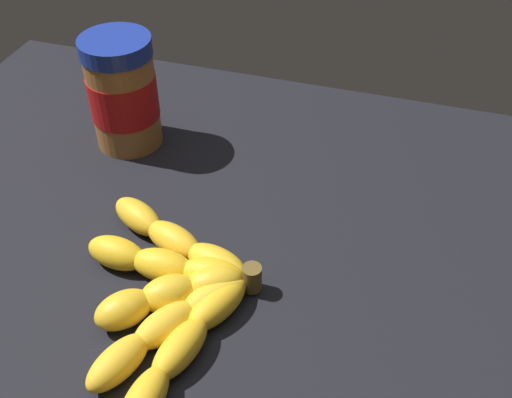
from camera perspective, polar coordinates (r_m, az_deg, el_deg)
The scene contains 3 objects.
ground_plane at distance 70.17cm, azimuth 0.02°, elevation -3.97°, with size 99.61×63.55×4.69cm, color black.
banana_bunch at distance 60.53cm, azimuth -7.90°, elevation -8.63°, with size 19.87×27.35×3.61cm.
peanut_butter_jar at distance 78.75cm, azimuth -12.44°, elevation 9.72°, with size 8.77×8.77×14.78cm.
Camera 1 is at (14.29, -46.76, 47.98)cm, focal length 42.37 mm.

